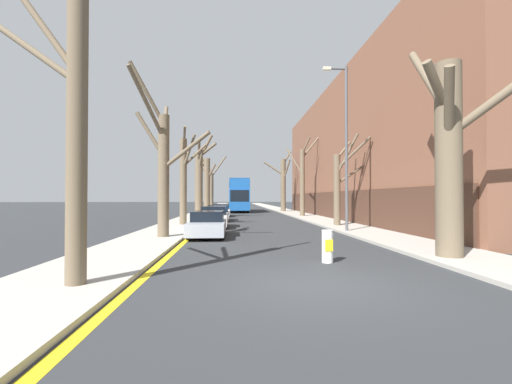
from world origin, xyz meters
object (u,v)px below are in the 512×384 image
object	(u,v)px
street_tree_right_3	(283,183)
street_tree_left_1	(162,164)
double_decker_bus	(239,194)
parked_car_0	(208,224)
street_tree_left_4	(207,184)
street_tree_right_1	(340,184)
street_tree_right_0	(450,148)
street_tree_left_0	(74,104)
street_tree_left_5	(211,188)
lamp_post	(345,141)
parked_car_1	(214,217)
parked_car_3	(221,210)
street_tree_right_2	(302,179)
traffic_bollard	(327,246)
street_tree_left_2	(184,178)
parked_car_2	(219,213)
street_tree_left_3	(200,180)

from	to	relation	value
street_tree_right_3	street_tree_left_1	bearing A→B (deg)	-108.40
double_decker_bus	parked_car_0	xyz separation A→B (m)	(-2.00, -30.35, -1.89)
street_tree_left_4	street_tree_right_1	bearing A→B (deg)	-61.13
street_tree_right_0	street_tree_right_3	world-z (taller)	street_tree_right_3
street_tree_left_0	street_tree_left_5	bearing A→B (deg)	89.83
street_tree_left_5	street_tree_left_0	bearing A→B (deg)	-90.17
street_tree_left_1	street_tree_left_5	xyz separation A→B (m)	(0.05, 33.61, -0.23)
lamp_post	street_tree_left_0	bearing A→B (deg)	-130.84
street_tree_left_5	parked_car_1	distance (m)	27.57
street_tree_right_1	parked_car_3	xyz separation A→B (m)	(-8.42, 13.38, -2.28)
street_tree_right_0	double_decker_bus	bearing A→B (deg)	99.32
street_tree_right_0	street_tree_right_2	distance (m)	24.21
street_tree_right_2	traffic_bollard	size ratio (longest dim) A/B	8.51
traffic_bollard	street_tree_left_2	bearing A→B (deg)	114.68
parked_car_2	parked_car_3	distance (m)	6.74
parked_car_1	street_tree_right_2	bearing A→B (deg)	55.24
traffic_bollard	street_tree_left_0	bearing A→B (deg)	-157.41
street_tree_left_0	parked_car_0	xyz separation A→B (m)	(2.13, 9.76, -3.36)
street_tree_left_0	street_tree_left_1	xyz separation A→B (m)	(0.07, 8.78, -0.44)
parked_car_1	double_decker_bus	bearing A→B (deg)	85.44
double_decker_bus	parked_car_3	world-z (taller)	double_decker_bus
street_tree_right_0	street_tree_left_0	bearing A→B (deg)	-164.94
street_tree_right_0	street_tree_right_3	xyz separation A→B (m)	(-0.08, 36.39, 0.42)
street_tree_right_0	street_tree_right_3	bearing A→B (deg)	90.13
street_tree_left_3	parked_car_3	bearing A→B (deg)	52.71
street_tree_left_1	parked_car_1	distance (m)	7.18
street_tree_right_2	parked_car_3	bearing A→B (deg)	170.60
parked_car_0	street_tree_left_0	bearing A→B (deg)	-102.32
street_tree_left_3	street_tree_left_4	bearing A→B (deg)	89.64
street_tree_right_2	double_decker_bus	distance (m)	14.63
street_tree_left_3	street_tree_left_4	world-z (taller)	street_tree_left_3
street_tree_left_3	parked_car_3	xyz separation A→B (m)	(2.02, 2.65, -3.01)
parked_car_0	lamp_post	bearing A→B (deg)	10.66
street_tree_left_2	double_decker_bus	size ratio (longest dim) A/B	0.60
parked_car_2	street_tree_left_4	bearing A→B (deg)	99.17
street_tree_left_0	street_tree_right_3	world-z (taller)	street_tree_right_3
street_tree_left_0	parked_car_0	world-z (taller)	street_tree_left_0
street_tree_right_3	traffic_bollard	size ratio (longest dim) A/B	8.57
double_decker_bus	street_tree_right_3	bearing A→B (deg)	-8.99
street_tree_left_2	street_tree_right_1	bearing A→B (deg)	-7.22
parked_car_0	parked_car_3	world-z (taller)	parked_car_3
street_tree_left_2	street_tree_left_1	bearing A→B (deg)	-89.38
street_tree_right_1	parked_car_0	world-z (taller)	street_tree_right_1
street_tree_left_1	parked_car_1	world-z (taller)	street_tree_left_1
street_tree_right_1	street_tree_left_5	bearing A→B (deg)	110.82
street_tree_left_0	street_tree_right_2	distance (m)	28.91
parked_car_3	parked_car_2	bearing A→B (deg)	-90.00
street_tree_right_2	street_tree_left_0	bearing A→B (deg)	-111.13
street_tree_left_1	parked_car_3	distance (m)	19.89
street_tree_right_0	street_tree_right_2	world-z (taller)	street_tree_right_2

